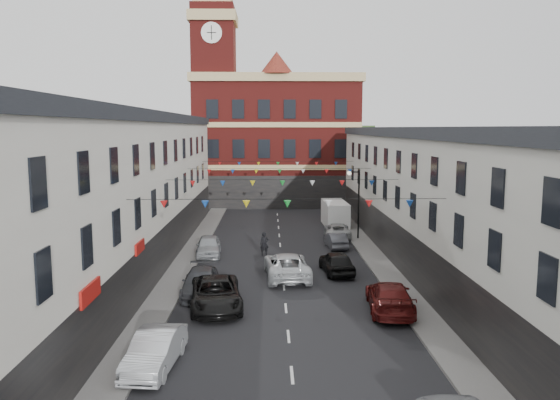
{
  "coord_description": "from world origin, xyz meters",
  "views": [
    {
      "loc": [
        -0.86,
        -32.31,
        9.65
      ],
      "look_at": [
        -0.11,
        6.55,
        4.49
      ],
      "focal_mm": 35.0,
      "sensor_mm": 36.0,
      "label": 1
    }
  ],
  "objects": [
    {
      "name": "street_lamp",
      "position": [
        6.55,
        14.0,
        3.9
      ],
      "size": [
        1.1,
        0.36,
        6.0
      ],
      "color": "black",
      "rests_on": "ground"
    },
    {
      "name": "civic_building",
      "position": [
        0.0,
        37.95,
        8.14
      ],
      "size": [
        20.6,
        13.3,
        18.5
      ],
      "color": "maroon",
      "rests_on": "ground"
    },
    {
      "name": "car_right_d",
      "position": [
        3.6,
        3.05,
        0.76
      ],
      "size": [
        2.23,
        4.63,
        1.52
      ],
      "primitive_type": "imported",
      "rotation": [
        0.0,
        0.0,
        3.24
      ],
      "color": "black",
      "rests_on": "ground"
    },
    {
      "name": "distant_hill",
      "position": [
        -4.0,
        62.0,
        5.0
      ],
      "size": [
        40.0,
        14.0,
        10.0
      ],
      "primitive_type": "cube",
      "color": "#2D4721",
      "rests_on": "ground"
    },
    {
      "name": "clock_tower",
      "position": [
        -7.5,
        35.0,
        14.93
      ],
      "size": [
        5.6,
        5.6,
        30.0
      ],
      "color": "maroon",
      "rests_on": "ground"
    },
    {
      "name": "terrace_left",
      "position": [
        -11.78,
        1.0,
        5.35
      ],
      "size": [
        8.4,
        56.0,
        10.7
      ],
      "color": "silver",
      "rests_on": "ground"
    },
    {
      "name": "pavement_right",
      "position": [
        6.9,
        2.0,
        0.07
      ],
      "size": [
        1.8,
        64.0,
        0.15
      ],
      "primitive_type": "cube",
      "color": "#605E5B",
      "rests_on": "ground"
    },
    {
      "name": "terrace_right",
      "position": [
        11.78,
        1.0,
        4.85
      ],
      "size": [
        8.4,
        56.0,
        9.7
      ],
      "color": "beige",
      "rests_on": "ground"
    },
    {
      "name": "ground",
      "position": [
        0.0,
        0.0,
        0.0
      ],
      "size": [
        160.0,
        160.0,
        0.0
      ],
      "primitive_type": "plane",
      "color": "black",
      "rests_on": "ground"
    },
    {
      "name": "car_right_c",
      "position": [
        5.46,
        -4.61,
        0.79
      ],
      "size": [
        2.72,
        5.65,
        1.59
      ],
      "primitive_type": "imported",
      "rotation": [
        0.0,
        0.0,
        3.05
      ],
      "color": "#5A1312",
      "rests_on": "ground"
    },
    {
      "name": "car_left_c",
      "position": [
        -3.77,
        -3.9,
        0.8
      ],
      "size": [
        3.39,
        6.06,
        1.6
      ],
      "primitive_type": "imported",
      "rotation": [
        0.0,
        0.0,
        0.13
      ],
      "color": "black",
      "rests_on": "ground"
    },
    {
      "name": "moving_car",
      "position": [
        0.24,
        2.04,
        0.82
      ],
      "size": [
        3.11,
        6.05,
        1.63
      ],
      "primitive_type": "imported",
      "rotation": [
        0.0,
        0.0,
        3.21
      ],
      "color": "silver",
      "rests_on": "ground"
    },
    {
      "name": "car_left_e",
      "position": [
        -5.5,
        8.25,
        0.77
      ],
      "size": [
        2.11,
        4.61,
        1.53
      ],
      "primitive_type": "imported",
      "rotation": [
        0.0,
        0.0,
        0.07
      ],
      "color": "#9EA1A6",
      "rests_on": "ground"
    },
    {
      "name": "white_van",
      "position": [
        5.6,
        20.74,
        1.21
      ],
      "size": [
        2.29,
        5.55,
        2.42
      ],
      "primitive_type": "cube",
      "rotation": [
        0.0,
        0.0,
        0.03
      ],
      "color": "white",
      "rests_on": "ground"
    },
    {
      "name": "pavement_left",
      "position": [
        -6.9,
        2.0,
        0.07
      ],
      "size": [
        1.8,
        64.0,
        0.15
      ],
      "primitive_type": "cube",
      "color": "#605E5B",
      "rests_on": "ground"
    },
    {
      "name": "car_left_d",
      "position": [
        -4.88,
        -1.42,
        0.73
      ],
      "size": [
        2.19,
        5.08,
        1.46
      ],
      "primitive_type": "imported",
      "rotation": [
        0.0,
        0.0,
        0.03
      ],
      "color": "#37393E",
      "rests_on": "ground"
    },
    {
      "name": "pedestrian",
      "position": [
        -1.27,
        8.27,
        0.9
      ],
      "size": [
        0.71,
        0.52,
        1.79
      ],
      "primitive_type": "imported",
      "rotation": [
        0.0,
        0.0,
        0.14
      ],
      "color": "black",
      "rests_on": "ground"
    },
    {
      "name": "car_right_e",
      "position": [
        4.48,
        10.83,
        0.63
      ],
      "size": [
        1.65,
        3.94,
        1.27
      ],
      "primitive_type": "imported",
      "rotation": [
        0.0,
        0.0,
        3.22
      ],
      "color": "#494A51",
      "rests_on": "ground"
    },
    {
      "name": "car_left_b",
      "position": [
        -5.5,
        -11.27,
        0.75
      ],
      "size": [
        2.03,
        4.7,
        1.5
      ],
      "primitive_type": "imported",
      "rotation": [
        0.0,
        0.0,
        -0.1
      ],
      "color": "silver",
      "rests_on": "ground"
    },
    {
      "name": "car_right_f",
      "position": [
        5.09,
        14.88,
        0.66
      ],
      "size": [
        2.42,
        4.84,
        1.32
      ],
      "primitive_type": "imported",
      "rotation": [
        0.0,
        0.0,
        3.09
      ],
      "color": "#ACAEB1",
      "rests_on": "ground"
    }
  ]
}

